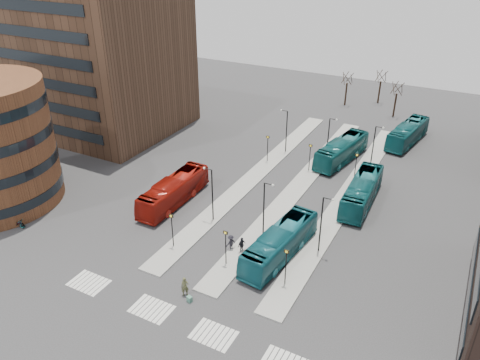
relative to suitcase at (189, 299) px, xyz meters
The scene contains 22 objects.
ground 6.37m from the suitcase, 101.84° to the right, with size 160.00×160.00×0.00m, color #2F2F32.
island_left 24.36m from the suitcase, 102.58° to the left, with size 2.50×45.00×0.15m, color gray.
island_mid 23.79m from the suitcase, 88.33° to the left, with size 2.50×45.00×0.15m, color gray.
island_right 24.70m from the suitcase, 74.27° to the left, with size 2.50×45.00×0.15m, color gray.
suitcase is the anchor object (origin of this frame).
red_bus 16.74m from the suitcase, 129.32° to the left, with size 2.61×11.17×3.11m, color maroon.
teal_bus_a 10.32m from the suitcase, 65.80° to the left, with size 2.58×11.04×3.08m, color #155E6B.
teal_bus_b 32.96m from the suitcase, 84.70° to the left, with size 2.66×11.36×3.16m, color #12575A.
teal_bus_c 24.46m from the suitcase, 69.78° to the left, with size 2.61×11.15×3.11m, color #135A5F.
teal_bus_d 44.38m from the suitcase, 77.24° to the left, with size 2.60×11.13×3.10m, color #135C62.
traveller 1.13m from the suitcase, 146.03° to the left, with size 0.67×0.44×1.83m, color #4B4D2E.
commuter_a 14.93m from the suitcase, 130.07° to the left, with size 0.77×0.60×1.58m, color black.
commuter_b 8.24m from the suitcase, 85.20° to the left, with size 1.00×0.42×1.70m, color black.
commuter_c 8.10m from the suitcase, 93.26° to the left, with size 1.08×0.62×1.67m, color black.
bicycle_near 22.32m from the suitcase, behind, with size 0.55×1.58×0.83m, color gray.
bicycle_mid 22.33m from the suitcase, behind, with size 0.43×1.53×0.92m, color gray.
bicycle_far 22.33m from the suitcase, behind, with size 0.64×1.85×0.97m, color gray.
crosswalk_stripes 2.28m from the suitcase, 78.69° to the right, with size 22.35×2.40×0.01m.
office_block 46.17m from the suitcase, 141.83° to the left, with size 25.00×20.12×22.00m.
sign_poles 16.91m from the suitcase, 88.99° to the left, with size 12.45×22.12×3.65m.
lamp_posts 22.07m from the suitcase, 86.50° to the left, with size 14.04×20.24×6.12m.
bare_trees 56.51m from the suitcase, 88.62° to the left, with size 10.97×8.14×5.90m.
Camera 1 is at (19.22, -18.39, 27.81)m, focal length 35.00 mm.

